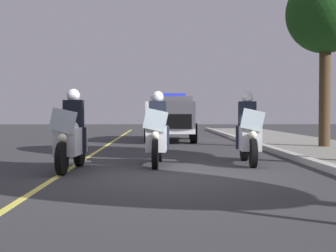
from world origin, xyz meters
name	(u,v)px	position (x,y,z in m)	size (l,w,h in m)	color
ground_plane	(170,176)	(0.00, 0.00, 0.00)	(80.00, 80.00, 0.00)	#333335
lane_stripe_center	(58,176)	(0.00, -2.13, 0.00)	(48.00, 0.12, 0.01)	#E0D14C
police_motorcycle_lead_left	(71,137)	(-0.96, -2.05, 0.70)	(2.14, 0.60, 1.72)	black
police_motorcycle_lead_right	(157,135)	(-1.90, -0.25, 0.70)	(2.14, 0.60, 1.72)	black
police_motorcycle_trailing	(248,134)	(-2.08, 1.90, 0.70)	(2.14, 0.60, 1.72)	black
police_suv	(172,116)	(-11.08, 0.37, 1.07)	(5.00, 2.29, 2.05)	silver
tree_far_back	(326,15)	(-6.39, 5.29, 4.43)	(2.58, 2.58, 5.71)	#42301E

